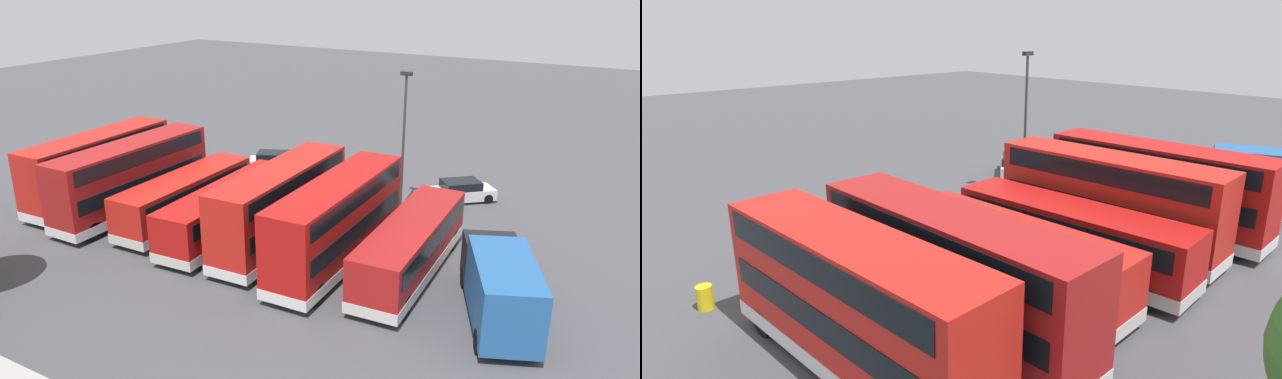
{
  "view_description": "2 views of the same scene",
  "coord_description": "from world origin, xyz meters",
  "views": [
    {
      "loc": [
        -20.84,
        35.55,
        14.72
      ],
      "look_at": [
        -2.25,
        3.06,
        1.13
      ],
      "focal_mm": 34.41,
      "sensor_mm": 36.0,
      "label": 1
    },
    {
      "loc": [
        18.37,
        22.2,
        10.4
      ],
      "look_at": [
        -1.66,
        0.98,
        1.4
      ],
      "focal_mm": 30.1,
      "sensor_mm": 36.0,
      "label": 2
    }
  ],
  "objects": [
    {
      "name": "car_small_green",
      "position": [
        4.33,
        -1.84,
        0.7
      ],
      "size": [
        4.86,
        3.56,
        1.43
      ],
      "color": "silver",
      "rests_on": "ground"
    },
    {
      "name": "bus_double_decker_sixth",
      "position": [
        7.39,
        9.92,
        2.45
      ],
      "size": [
        2.63,
        11.33,
        4.55
      ],
      "color": "#A51919",
      "rests_on": "ground"
    },
    {
      "name": "lamp_post_tall",
      "position": [
        -7.06,
        0.99,
        5.13
      ],
      "size": [
        0.7,
        0.3,
        8.87
      ],
      "color": "#38383D",
      "rests_on": "ground"
    },
    {
      "name": "box_truck_blue",
      "position": [
        -15.91,
        11.15,
        1.71
      ],
      "size": [
        5.25,
        7.88,
        3.2
      ],
      "color": "#235999",
      "rests_on": "ground"
    },
    {
      "name": "ground_plane",
      "position": [
        0.0,
        0.0,
        0.0
      ],
      "size": [
        140.0,
        140.0,
        0.0
      ],
      "primitive_type": "plane",
      "color": "#47474C"
    },
    {
      "name": "bus_single_deck_fourth",
      "position": [
        -0.01,
        9.65,
        1.62
      ],
      "size": [
        3.2,
        11.02,
        2.95
      ],
      "color": "#B71411",
      "rests_on": "ground"
    },
    {
      "name": "bus_double_decker_second",
      "position": [
        -7.14,
        9.79,
        2.45
      ],
      "size": [
        2.95,
        11.43,
        4.55
      ],
      "color": "#B71411",
      "rests_on": "ground"
    },
    {
      "name": "bus_double_decker_third",
      "position": [
        -3.38,
        9.34,
        2.45
      ],
      "size": [
        3.05,
        11.08,
        4.55
      ],
      "color": "red",
      "rests_on": "ground"
    },
    {
      "name": "waste_bin_yellow",
      "position": [
        12.96,
        2.21,
        0.47
      ],
      "size": [
        0.6,
        0.6,
        0.95
      ],
      "primitive_type": "cylinder",
      "color": "yellow",
      "rests_on": "ground"
    },
    {
      "name": "bus_single_deck_near_end",
      "position": [
        -10.97,
        9.12,
        1.62
      ],
      "size": [
        3.15,
        10.92,
        2.95
      ],
      "color": "#A51919",
      "rests_on": "ground"
    },
    {
      "name": "bus_double_decker_seventh",
      "position": [
        10.84,
        9.47,
        2.45
      ],
      "size": [
        2.98,
        11.01,
        4.55
      ],
      "color": "red",
      "rests_on": "ground"
    },
    {
      "name": "car_hatchback_silver",
      "position": [
        -10.04,
        -2.46,
        0.7
      ],
      "size": [
        4.25,
        4.03,
        1.43
      ],
      "color": "silver",
      "rests_on": "ground"
    },
    {
      "name": "bus_single_deck_fifth",
      "position": [
        3.53,
        9.4,
        1.62
      ],
      "size": [
        2.88,
        10.31,
        2.95
      ],
      "color": "red",
      "rests_on": "ground"
    }
  ]
}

